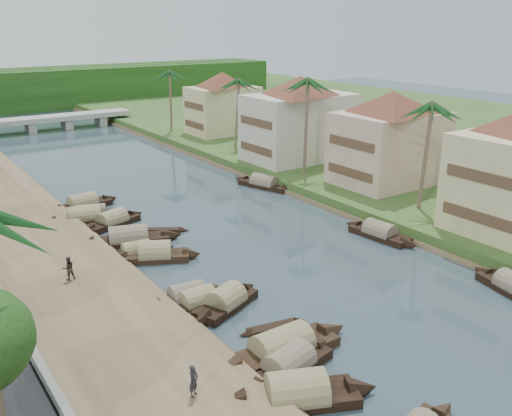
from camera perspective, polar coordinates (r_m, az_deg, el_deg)
ground at (r=40.93m, az=7.76°, el=-7.73°), size 220.00×220.00×0.00m
left_bank at (r=50.95m, az=-21.94°, el=-3.11°), size 10.00×180.00×0.80m
right_bank at (r=66.69m, az=8.55°, el=3.12°), size 16.00×180.00×1.20m
treeline at (r=130.18m, az=-23.44°, el=10.75°), size 120.00×14.00×8.00m
bridge at (r=103.39m, az=-20.06°, el=8.25°), size 28.00×4.00×2.40m
building_mid at (r=62.02m, az=13.24°, el=6.94°), size 14.11×14.11×9.70m
building_far at (r=71.39m, az=4.38°, el=9.03°), size 15.59×15.59×10.20m
building_distant at (r=88.30m, az=-3.34°, el=10.50°), size 12.62×12.62×9.20m
sampan_1 at (r=29.36m, az=4.07°, el=-18.18°), size 8.62×5.20×2.50m
sampan_2 at (r=32.69m, az=2.60°, el=-13.94°), size 9.63×2.29×2.49m
sampan_3 at (r=31.37m, az=3.30°, el=-15.52°), size 7.93×3.27×2.11m
sampan_4 at (r=37.75m, az=-5.85°, el=-9.32°), size 6.50×1.72×1.89m
sampan_5 at (r=37.54m, az=-3.05°, el=-9.40°), size 7.00×4.25×2.21m
sampan_6 at (r=38.35m, az=-6.88°, el=-8.89°), size 6.67×2.06×2.00m
sampan_7 at (r=46.09m, az=-11.85°, el=-4.35°), size 6.45×2.15×1.76m
sampan_8 at (r=45.26m, az=-10.05°, el=-4.64°), size 7.30×4.87×2.26m
sampan_9 at (r=48.91m, az=-12.64°, el=-3.04°), size 9.34×4.52×2.32m
sampan_10 at (r=55.01m, az=-16.77°, el=-0.97°), size 8.58×3.64×2.30m
sampan_11 at (r=53.39m, az=-14.16°, el=-1.33°), size 7.36×3.75×2.10m
sampan_12 at (r=55.89m, az=-16.14°, el=-0.62°), size 7.84×4.15×1.91m
sampan_13 at (r=59.17m, az=-16.93°, el=0.36°), size 7.93×2.67×2.14m
sampan_15 at (r=50.11m, az=12.28°, el=-2.49°), size 2.41×7.90×2.10m
sampan_16 at (r=63.67m, az=0.87°, el=2.42°), size 4.21×8.86×2.15m
canoe_1 at (r=35.31m, az=1.76°, el=-11.88°), size 4.64×1.53×0.74m
canoe_2 at (r=51.23m, az=-9.49°, el=-2.22°), size 4.63×3.45×0.74m
palm_1 at (r=53.24m, az=16.89°, el=9.58°), size 3.20×3.20×11.05m
palm_2 at (r=63.53m, az=5.11°, el=12.39°), size 3.20×3.20×11.97m
palm_3 at (r=77.29m, az=-2.07°, el=12.50°), size 3.20×3.20×10.58m
palm_7 at (r=90.03m, az=-8.69°, el=13.19°), size 3.20×3.20×10.67m
tree_6 at (r=75.03m, az=7.14°, el=9.30°), size 4.05×4.05×6.85m
person_near at (r=28.33m, az=-6.27°, el=-16.78°), size 0.72×0.65×1.65m
person_far at (r=41.37m, az=-18.24°, el=-5.74°), size 0.83×0.66×1.69m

